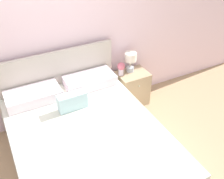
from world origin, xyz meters
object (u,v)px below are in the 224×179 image
bed (86,144)px  flower_vase (121,68)px  nightstand (132,88)px  table_lamp (130,59)px

bed → flower_vase: 1.30m
nightstand → bed: bearing=-144.1°
bed → flower_vase: bearing=42.3°
nightstand → flower_vase: flower_vase is taller
bed → table_lamp: size_ratio=7.02×
bed → table_lamp: 1.47m
bed → nightstand: bed is taller
table_lamp → flower_vase: size_ratio=1.51×
nightstand → flower_vase: 0.43m
nightstand → flower_vase: size_ratio=2.68×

